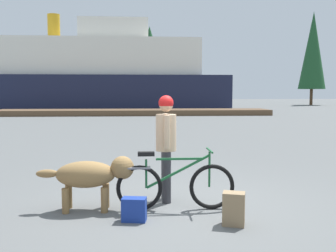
# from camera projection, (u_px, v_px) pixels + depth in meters

# --- Properties ---
(ground_plane) EXTENTS (160.00, 160.00, 0.00)m
(ground_plane) POSITION_uv_depth(u_px,v_px,m) (179.00, 204.00, 5.86)
(ground_plane) COLOR #595B5B
(bicycle) EXTENTS (1.73, 0.44, 0.89)m
(bicycle) POSITION_uv_depth(u_px,v_px,m) (175.00, 185.00, 5.55)
(bicycle) COLOR black
(bicycle) RESTS_ON ground_plane
(person_cyclist) EXTENTS (0.32, 0.53, 1.67)m
(person_cyclist) POSITION_uv_depth(u_px,v_px,m) (166.00, 138.00, 5.96)
(person_cyclist) COLOR #333338
(person_cyclist) RESTS_ON ground_plane
(dog) EXTENTS (1.41, 0.45, 0.79)m
(dog) POSITION_uv_depth(u_px,v_px,m) (92.00, 175.00, 5.53)
(dog) COLOR olive
(dog) RESTS_ON ground_plane
(backpack) EXTENTS (0.33, 0.28, 0.43)m
(backpack) POSITION_uv_depth(u_px,v_px,m) (234.00, 209.00, 4.93)
(backpack) COLOR #8C7251
(backpack) RESTS_ON ground_plane
(handbag_pannier) EXTENTS (0.34, 0.23, 0.32)m
(handbag_pannier) POSITION_uv_depth(u_px,v_px,m) (134.00, 209.00, 5.09)
(handbag_pannier) COLOR navy
(handbag_pannier) RESTS_ON ground_plane
(dock_pier) EXTENTS (19.83, 3.00, 0.40)m
(dock_pier) POSITION_uv_depth(u_px,v_px,m) (134.00, 112.00, 28.07)
(dock_pier) COLOR brown
(dock_pier) RESTS_ON ground_plane
(ferry_boat) EXTENTS (25.18, 8.55, 8.72)m
(ferry_boat) POSITION_uv_depth(u_px,v_px,m) (89.00, 77.00, 35.43)
(ferry_boat) COLOR #191E38
(ferry_boat) RESTS_ON ground_plane
(pine_tree_center) EXTENTS (4.04, 4.04, 9.86)m
(pine_tree_center) POSITION_uv_depth(u_px,v_px,m) (150.00, 53.00, 48.01)
(pine_tree_center) COLOR #4C331E
(pine_tree_center) RESTS_ON ground_plane
(pine_tree_far_right) EXTENTS (3.30, 3.30, 11.61)m
(pine_tree_far_right) POSITION_uv_depth(u_px,v_px,m) (313.00, 51.00, 47.55)
(pine_tree_far_right) COLOR #4C331E
(pine_tree_far_right) RESTS_ON ground_plane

